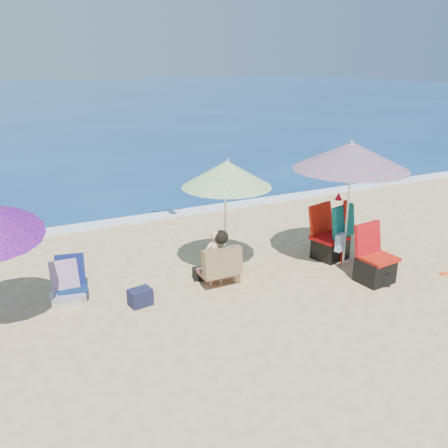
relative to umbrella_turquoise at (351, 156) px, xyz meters
name	(u,v)px	position (x,y,z in m)	size (l,w,h in m)	color
ground	(268,303)	(-2.10, -0.69, -2.12)	(120.00, 120.00, 0.00)	#D8BC84
sea	(20,99)	(-2.10, 44.31, -2.17)	(120.00, 80.00, 0.12)	navy
foam	(162,215)	(-2.10, 4.41, -2.10)	(120.00, 0.50, 0.04)	white
umbrella_turquoise	(351,156)	(0.00, 0.00, 0.00)	(2.31, 2.31, 2.41)	silver
umbrella_striped	(227,174)	(-2.16, 0.68, -0.25)	(1.96, 1.96, 2.14)	silver
furled_umbrella	(343,225)	(0.07, 0.16, -1.37)	(0.20, 0.35, 1.37)	#9D150B
chair_navy	(71,288)	(-4.93, 0.91, -1.94)	(0.61, 0.69, 0.68)	#0D254C
chair_rainbow	(66,292)	(-5.03, 0.80, -1.95)	(0.54, 0.58, 0.64)	#C74657
camp_chair_left	(374,265)	(0.01, -0.83, -1.81)	(0.68, 0.66, 1.03)	#AA190C
camp_chair_right	(332,239)	(-0.03, 0.33, -1.71)	(0.82, 0.89, 1.13)	#A70B0C
person_center	(218,259)	(-2.55, 0.25, -1.63)	(0.70, 0.59, 1.02)	#D5AC80
bag_navy_a	(140,297)	(-3.98, 0.16, -1.98)	(0.40, 0.32, 0.28)	#171A34
bag_black_a	(201,274)	(-2.71, 0.62, -2.02)	(0.33, 0.27, 0.21)	black
bag_tan	(239,273)	(-2.10, 0.30, -1.99)	(0.33, 0.25, 0.26)	tan
bag_black_b	(380,279)	(0.01, -1.01, -2.01)	(0.35, 0.30, 0.23)	black
orange_item	(447,274)	(1.44, -1.22, -2.11)	(0.26, 0.18, 0.03)	#FF591A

